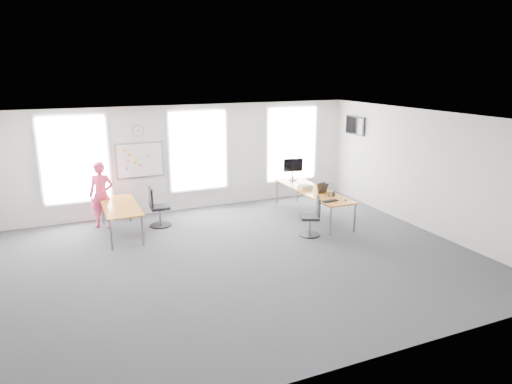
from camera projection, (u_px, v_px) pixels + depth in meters
name	position (u px, v px, depth m)	size (l,w,h in m)	color
floor	(240.00, 259.00, 9.83)	(10.00, 10.00, 0.00)	#2D2E33
ceiling	(238.00, 119.00, 9.04)	(10.00, 10.00, 0.00)	silver
wall_back	(188.00, 158.00, 12.97)	(10.00, 10.00, 0.00)	silver
wall_front	(352.00, 266.00, 5.89)	(10.00, 10.00, 0.00)	silver
wall_right	(426.00, 171.00, 11.35)	(10.00, 10.00, 0.00)	silver
window_left	(75.00, 159.00, 11.74)	(1.60, 0.06, 2.20)	white
window_mid	(198.00, 151.00, 13.01)	(1.60, 0.06, 2.20)	white
window_right	(291.00, 144.00, 14.16)	(1.60, 0.06, 2.20)	white
desk_right	(313.00, 192.00, 12.48)	(0.83, 3.11, 0.76)	#C87036
desk_left	(120.00, 208.00, 11.12)	(0.82, 2.05, 0.75)	#C87036
chair_right	(312.00, 219.00, 11.11)	(0.57, 0.57, 0.96)	black
chair_left	(157.00, 209.00, 11.76)	(0.56, 0.56, 1.05)	black
person	(101.00, 195.00, 11.58)	(0.63, 0.41, 1.71)	#D53355
whiteboard	(140.00, 160.00, 12.42)	(1.20, 0.03, 0.90)	white
wall_clock	(138.00, 131.00, 12.21)	(0.30, 0.30, 0.04)	gray
tv	(355.00, 125.00, 13.78)	(0.06, 0.90, 0.55)	black
keyboard	(330.00, 201.00, 11.40)	(0.42, 0.15, 0.02)	black
mouse	(345.00, 200.00, 11.44)	(0.07, 0.11, 0.04)	black
lens_cap	(333.00, 196.00, 11.82)	(0.07, 0.07, 0.01)	black
headphones	(331.00, 194.00, 11.83)	(0.19, 0.10, 0.11)	black
laptop_sleeve	(323.00, 188.00, 12.12)	(0.34, 0.27, 0.27)	black
paper_stack	(305.00, 187.00, 12.53)	(0.33, 0.25, 0.11)	beige
monitor	(293.00, 167.00, 13.44)	(0.59, 0.24, 0.66)	black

